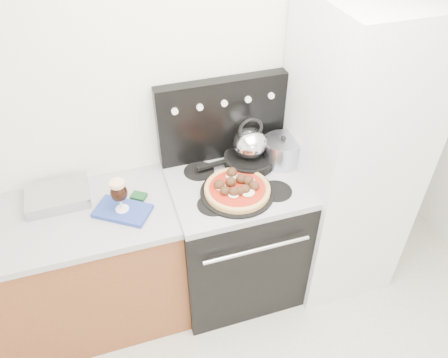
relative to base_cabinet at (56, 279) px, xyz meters
name	(u,v)px	position (x,y,z in m)	size (l,w,h in m)	color
room_shell	(295,263)	(1.02, -0.91, 0.82)	(3.52, 3.01, 2.52)	silver
base_cabinet	(56,279)	(0.00, 0.00, 0.00)	(1.45, 0.60, 0.86)	brown
countertop	(34,226)	(0.00, 0.00, 0.45)	(1.48, 0.63, 0.04)	#ABABAC
stove_body	(235,238)	(1.10, -0.02, 0.01)	(0.76, 0.65, 0.88)	black
cooktop	(236,184)	(1.10, -0.02, 0.47)	(0.76, 0.65, 0.04)	#ADADB2
backguard	(222,119)	(1.10, 0.25, 0.74)	(0.76, 0.08, 0.50)	black
fridge	(348,157)	(1.80, -0.05, 0.52)	(0.64, 0.68, 1.90)	silver
foil_sheet	(58,196)	(0.13, 0.14, 0.50)	(0.33, 0.24, 0.07)	silver
oven_mitt	(123,211)	(0.45, -0.06, 0.48)	(0.29, 0.17, 0.02)	#273D94
beer_glass	(120,196)	(0.45, -0.06, 0.59)	(0.09, 0.09, 0.19)	black
pizza_pan	(237,192)	(1.07, -0.13, 0.50)	(0.41, 0.41, 0.01)	black
pizza	(237,188)	(1.07, -0.13, 0.53)	(0.36, 0.36, 0.05)	#F19652
skillet	(249,160)	(1.23, 0.11, 0.52)	(0.30, 0.30, 0.05)	black
tea_kettle	(250,141)	(1.23, 0.11, 0.65)	(0.20, 0.20, 0.22)	silver
stock_pot	(282,152)	(1.42, 0.06, 0.57)	(0.21, 0.21, 0.15)	#B3B7CC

